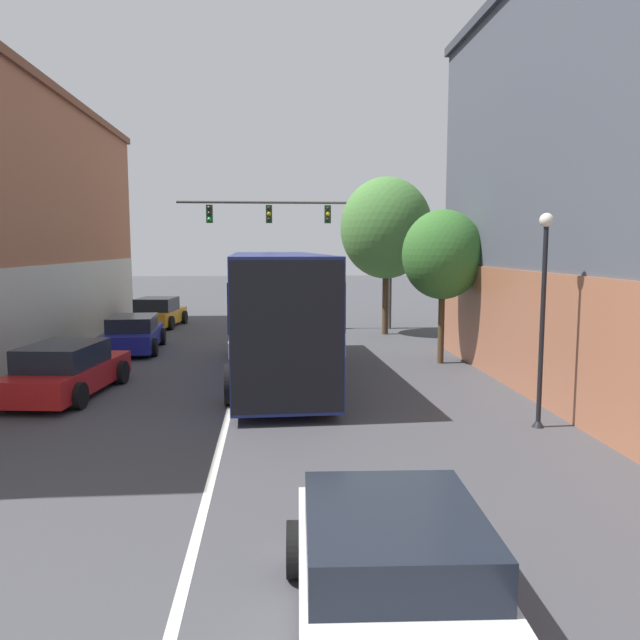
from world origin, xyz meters
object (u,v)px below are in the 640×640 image
bus (276,308)px  hatchback_foreground (396,581)px  parked_car_left_far (158,313)px  street_tree_far (386,228)px  street_lamp (543,312)px  parked_car_left_mid (66,371)px  parked_car_left_near (134,334)px  street_tree_near (443,255)px  traffic_signal_gantry (317,229)px

bus → hatchback_foreground: (1.06, -12.59, -1.41)m
bus → parked_car_left_far: (-5.56, 11.87, -1.36)m
hatchback_foreground → street_tree_far: 21.79m
street_lamp → parked_car_left_mid: bearing=161.5°
hatchback_foreground → street_lamp: bearing=-30.4°
street_lamp → parked_car_left_far: bearing=122.2°
parked_car_left_near → street_lamp: (10.68, -10.56, 1.83)m
parked_car_left_mid → parked_car_left_near: bearing=5.6°
parked_car_left_near → street_tree_far: bearing=-73.6°
street_tree_near → street_tree_far: bearing=94.9°
bus → hatchback_foreground: 12.71m
parked_car_left_near → traffic_signal_gantry: size_ratio=0.46×
hatchback_foreground → parked_car_left_far: size_ratio=1.05×
street_tree_near → parked_car_left_mid: bearing=-161.1°
hatchback_foreground → street_lamp: street_lamp is taller
traffic_signal_gantry → street_tree_far: 3.35m
traffic_signal_gantry → street_lamp: 16.51m
hatchback_foreground → traffic_signal_gantry: size_ratio=0.43×
hatchback_foreground → parked_car_left_mid: parked_car_left_mid is taller
street_tree_near → street_tree_far: size_ratio=0.74×
hatchback_foreground → street_tree_far: street_tree_far is taller
parked_car_left_near → street_tree_near: street_tree_near is taller
bus → hatchback_foreground: bearing=-177.4°
parked_car_left_near → parked_car_left_far: size_ratio=1.10×
hatchback_foreground → street_tree_near: street_tree_near is taller
bus → street_tree_near: size_ratio=2.16×
parked_car_left_far → street_lamp: bearing=-141.2°
street_tree_near → bus: bearing=-163.3°
hatchback_foreground → street_tree_near: bearing=-14.5°
bus → street_tree_near: bearing=-75.5°
traffic_signal_gantry → street_lamp: traffic_signal_gantry is taller
parked_car_left_far → street_tree_far: 11.57m
bus → parked_car_left_mid: size_ratio=2.33×
parked_car_left_far → parked_car_left_mid: bearing=-172.6°
parked_car_left_far → traffic_signal_gantry: bearing=-95.3°
parked_car_left_mid → street_tree_far: street_tree_far is taller
bus → parked_car_left_mid: bearing=108.7°
traffic_signal_gantry → parked_car_left_near: bearing=-142.7°
street_tree_near → street_tree_far: (-0.59, 6.89, 1.04)m
parked_car_left_far → street_tree_near: street_tree_near is taller
street_lamp → street_tree_far: bearing=92.8°
parked_car_left_near → street_tree_near: bearing=-110.7°
parked_car_left_near → parked_car_left_mid: parked_car_left_mid is taller
bus → street_lamp: 7.94m
parked_car_left_near → parked_car_left_far: bearing=-0.7°
parked_car_left_far → street_lamp: street_lamp is taller
hatchback_foreground → street_tree_far: bearing=-7.7°
parked_car_left_far → traffic_signal_gantry: size_ratio=0.41×
parked_car_left_mid → street_lamp: street_lamp is taller
hatchback_foreground → parked_car_left_mid: size_ratio=0.91×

